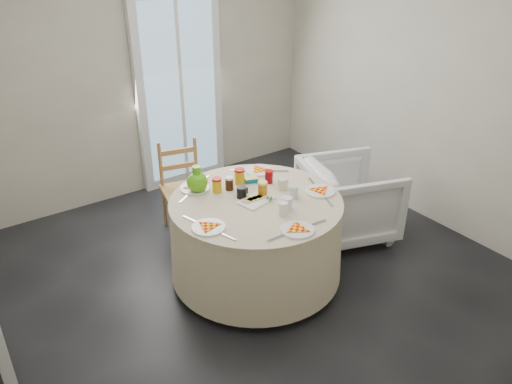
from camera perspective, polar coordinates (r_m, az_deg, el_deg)
floor at (r=4.30m, az=-0.44°, el=-9.27°), size 4.00×4.00×0.00m
wall_back at (r=5.37m, az=-13.05°, el=13.10°), size 4.00×0.02×2.60m
wall_right at (r=5.03m, az=18.99°, el=11.36°), size 0.02×4.00×2.60m
glass_door at (r=5.55m, az=-8.72°, el=11.26°), size 1.00×0.08×2.10m
table at (r=4.06m, az=-0.00°, el=-5.32°), size 1.39×1.39×0.70m
wooden_chair at (r=4.70m, az=-8.22°, el=0.61°), size 0.47×0.45×0.89m
armchair at (r=4.72m, az=10.52°, el=-0.61°), size 0.95×0.98×0.81m
place_settings at (r=3.86m, az=0.00°, el=-0.39°), size 1.70×1.70×0.02m
jar_cluster at (r=4.03m, az=-1.58°, el=1.68°), size 0.56×0.41×0.15m
butter_tub at (r=4.14m, az=-0.59°, el=1.88°), size 0.13×0.11×0.04m
green_pitcher at (r=3.97m, az=-6.77°, el=1.87°), size 0.21×0.21×0.22m
cheese_platter at (r=3.85m, az=0.04°, el=-0.45°), size 0.31×0.24×0.04m
mugs_glasses at (r=3.89m, az=1.53°, el=0.49°), size 0.67×0.67×0.11m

